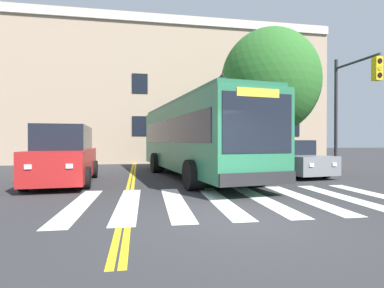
{
  "coord_description": "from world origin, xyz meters",
  "views": [
    {
      "loc": [
        -2.03,
        -5.96,
        1.62
      ],
      "look_at": [
        0.17,
        6.29,
        1.5
      ],
      "focal_mm": 28.0,
      "sensor_mm": 36.0,
      "label": 1
    }
  ],
  "objects": [
    {
      "name": "street_tree_curbside_large",
      "position": [
        5.18,
        9.71,
        4.92
      ],
      "size": [
        7.26,
        7.32,
        7.87
      ],
      "color": "brown",
      "rests_on": "ground"
    },
    {
      "name": "car_teal_behind_bus",
      "position": [
        0.53,
        17.67,
        0.82
      ],
      "size": [
        2.03,
        3.79,
        1.79
      ],
      "color": "#236B70",
      "rests_on": "ground"
    },
    {
      "name": "ground_plane",
      "position": [
        0.0,
        0.0,
        0.0
      ],
      "size": [
        120.0,
        120.0,
        0.0
      ],
      "primitive_type": "plane",
      "color": "#303033"
    },
    {
      "name": "city_bus",
      "position": [
        0.44,
        7.27,
        1.83
      ],
      "size": [
        3.99,
        11.29,
        3.35
      ],
      "color": "#28704C",
      "rests_on": "ground"
    },
    {
      "name": "building_facade",
      "position": [
        -1.92,
        20.18,
        5.42
      ],
      "size": [
        29.54,
        9.06,
        10.84
      ],
      "color": "tan",
      "rests_on": "ground"
    },
    {
      "name": "lane_line_yellow_outer",
      "position": [
        -2.23,
        15.85,
        0.0
      ],
      "size": [
        0.12,
        36.0,
        0.01
      ],
      "primitive_type": "cube",
      "color": "gold",
      "rests_on": "ground"
    },
    {
      "name": "lane_line_yellow_inner",
      "position": [
        -2.39,
        15.85,
        0.0
      ],
      "size": [
        0.12,
        36.0,
        0.01
      ],
      "primitive_type": "cube",
      "color": "gold",
      "rests_on": "ground"
    },
    {
      "name": "traffic_light_near_corner",
      "position": [
        7.91,
        6.66,
        3.81
      ],
      "size": [
        0.4,
        2.73,
        5.76
      ],
      "color": "#28282D",
      "rests_on": "ground"
    },
    {
      "name": "traffic_light_overhead",
      "position": [
        1.7,
        8.4,
        3.29
      ],
      "size": [
        0.72,
        4.16,
        4.87
      ],
      "color": "#28282D",
      "rests_on": "ground"
    },
    {
      "name": "crosswalk",
      "position": [
        0.76,
        1.85,
        0.0
      ],
      "size": [
        9.19,
        4.6,
        0.01
      ],
      "color": "white",
      "rests_on": "ground"
    },
    {
      "name": "car_red_near_lane",
      "position": [
        -4.81,
        6.17,
        1.05
      ],
      "size": [
        2.4,
        5.27,
        2.21
      ],
      "color": "#AD1E1E",
      "rests_on": "ground"
    },
    {
      "name": "car_grey_far_lane",
      "position": [
        5.02,
        7.42,
        0.77
      ],
      "size": [
        2.59,
        4.98,
        1.67
      ],
      "color": "slate",
      "rests_on": "ground"
    }
  ]
}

